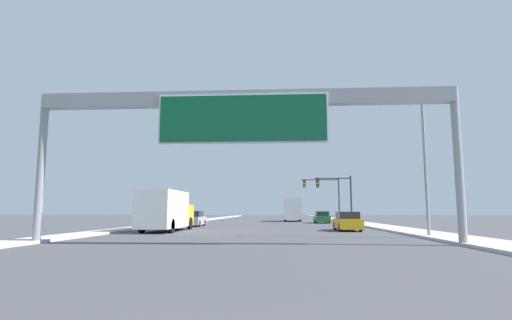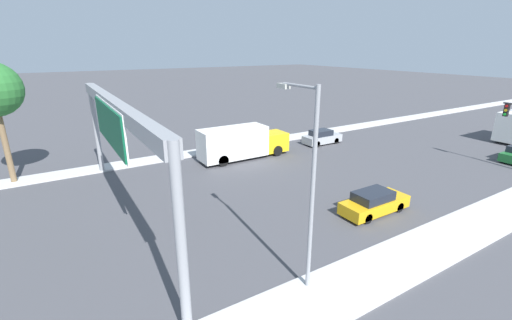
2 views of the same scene
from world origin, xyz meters
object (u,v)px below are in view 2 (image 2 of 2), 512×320
car_near_center (322,137)px  truck_box_primary (241,143)px  car_far_right (374,203)px  street_lamp_right (308,176)px  sign_gantry (114,120)px

car_near_center → truck_box_primary: size_ratio=0.49×
car_far_right → car_near_center: 16.23m
truck_box_primary → street_lamp_right: street_lamp_right is taller
sign_gantry → car_far_right: bearing=62.6°
car_near_center → street_lamp_right: street_lamp_right is taller
car_far_right → truck_box_primary: truck_box_primary is taller
car_far_right → street_lamp_right: (3.05, -8.11, 4.41)m
car_far_right → street_lamp_right: street_lamp_right is taller
car_far_right → truck_box_primary: bearing=-173.0°
car_far_right → truck_box_primary: (-14.00, -1.73, 0.85)m
sign_gantry → street_lamp_right: bearing=28.2°
car_far_right → truck_box_primary: size_ratio=0.54×
car_near_center → truck_box_primary: truck_box_primary is taller
street_lamp_right → sign_gantry: bearing=-151.8°
sign_gantry → truck_box_primary: size_ratio=2.33×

